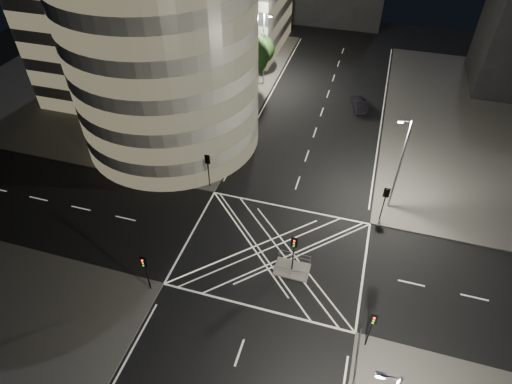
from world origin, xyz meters
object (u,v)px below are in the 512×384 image
(traffic_signal_nl, at_px, (145,267))
(sedan, at_px, (359,104))
(street_lamp_left_far, at_px, (264,48))
(traffic_signal_nr, at_px, (372,324))
(traffic_signal_fl, at_px, (208,165))
(traffic_signal_fr, at_px, (385,198))
(street_lamp_left_near, at_px, (218,115))
(street_lamp_right_far, at_px, (399,163))
(central_island, at_px, (292,269))
(traffic_signal_island, at_px, (294,248))

(traffic_signal_nl, height_order, sedan, traffic_signal_nl)
(sedan, bearing_deg, street_lamp_left_far, -28.24)
(traffic_signal_nr, bearing_deg, traffic_signal_fl, 142.31)
(traffic_signal_fr, height_order, traffic_signal_nr, same)
(street_lamp_left_near, relative_size, sedan, 2.32)
(sedan, bearing_deg, street_lamp_right_far, 88.21)
(traffic_signal_fl, bearing_deg, sedan, 56.99)
(sedan, bearing_deg, traffic_signal_fl, 39.99)
(traffic_signal_fl, xyz_separation_m, street_lamp_left_far, (-0.64, 23.20, 2.63))
(central_island, height_order, traffic_signal_fl, traffic_signal_fl)
(traffic_signal_island, relative_size, street_lamp_right_far, 0.40)
(traffic_signal_fl, relative_size, traffic_signal_fr, 1.00)
(street_lamp_right_far, xyz_separation_m, sedan, (-4.96, 18.24, -4.83))
(traffic_signal_island, relative_size, street_lamp_left_near, 0.40)
(traffic_signal_nr, relative_size, street_lamp_right_far, 0.40)
(traffic_signal_island, distance_m, street_lamp_right_far, 13.13)
(central_island, relative_size, street_lamp_left_far, 0.30)
(traffic_signal_nr, bearing_deg, traffic_signal_fr, 90.00)
(central_island, xyz_separation_m, street_lamp_left_near, (-11.44, 13.50, 5.47))
(central_island, relative_size, traffic_signal_nl, 0.75)
(street_lamp_right_far, bearing_deg, traffic_signal_fr, -106.11)
(traffic_signal_nl, relative_size, traffic_signal_fr, 1.00)
(traffic_signal_nl, height_order, traffic_signal_fr, same)
(traffic_signal_nl, distance_m, traffic_signal_island, 12.03)
(traffic_signal_island, height_order, street_lamp_left_far, street_lamp_left_far)
(traffic_signal_nr, relative_size, sedan, 0.93)
(traffic_signal_fl, height_order, sedan, traffic_signal_fl)
(traffic_signal_island, height_order, street_lamp_left_near, street_lamp_left_near)
(traffic_signal_island, height_order, street_lamp_right_far, street_lamp_right_far)
(traffic_signal_fr, xyz_separation_m, street_lamp_right_far, (0.64, 2.20, 2.63))
(street_lamp_left_near, relative_size, street_lamp_right_far, 1.00)
(street_lamp_left_near, xyz_separation_m, sedan, (13.91, 15.24, -4.83))
(traffic_signal_nl, bearing_deg, street_lamp_left_near, 91.94)
(traffic_signal_fr, relative_size, sedan, 0.93)
(traffic_signal_nl, relative_size, street_lamp_right_far, 0.40)
(traffic_signal_nl, distance_m, sedan, 36.60)
(traffic_signal_fl, xyz_separation_m, sedan, (13.28, 20.44, -2.20))
(traffic_signal_island, bearing_deg, street_lamp_left_near, 130.27)
(street_lamp_left_far, bearing_deg, traffic_signal_nr, -63.64)
(traffic_signal_island, bearing_deg, traffic_signal_nl, -153.86)
(street_lamp_right_far, relative_size, sedan, 2.32)
(central_island, xyz_separation_m, traffic_signal_island, (0.00, 0.00, 2.84))
(central_island, height_order, traffic_signal_nl, traffic_signal_nl)
(traffic_signal_nr, relative_size, street_lamp_left_far, 0.40)
(traffic_signal_nr, distance_m, street_lamp_left_near, 26.32)
(street_lamp_left_near, bearing_deg, traffic_signal_fl, -83.03)
(street_lamp_right_far, bearing_deg, sedan, 105.21)
(traffic_signal_fr, relative_size, traffic_signal_island, 1.00)
(traffic_signal_fl, distance_m, traffic_signal_fr, 17.60)
(street_lamp_left_far, bearing_deg, traffic_signal_island, -70.05)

